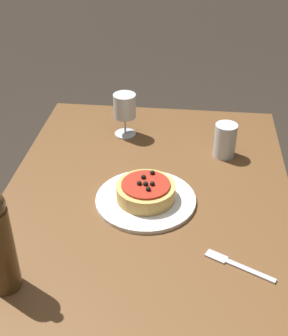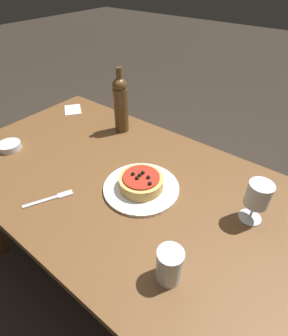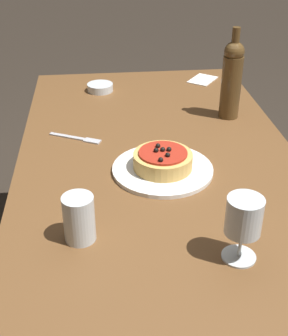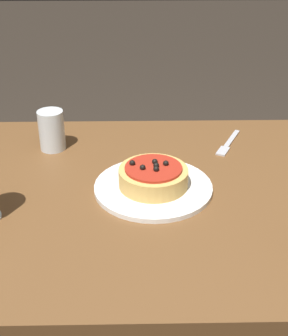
{
  "view_description": "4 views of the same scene",
  "coord_description": "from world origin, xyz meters",
  "px_view_note": "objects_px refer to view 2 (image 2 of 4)",
  "views": [
    {
      "loc": [
        0.92,
        0.11,
        1.52
      ],
      "look_at": [
        -0.13,
        -0.01,
        0.81
      ],
      "focal_mm": 50.0,
      "sensor_mm": 36.0,
      "label": 1
    },
    {
      "loc": [
        -0.58,
        0.56,
        1.39
      ],
      "look_at": [
        -0.14,
        -0.0,
        0.81
      ],
      "focal_mm": 28.0,
      "sensor_mm": 36.0,
      "label": 2
    },
    {
      "loc": [
        -1.25,
        0.17,
        1.39
      ],
      "look_at": [
        -0.14,
        0.05,
        0.73
      ],
      "focal_mm": 50.0,
      "sensor_mm": 36.0,
      "label": 3
    },
    {
      "loc": [
        -0.17,
        -0.96,
        1.3
      ],
      "look_at": [
        -0.15,
        -0.03,
        0.78
      ],
      "focal_mm": 50.0,
      "sensor_mm": 36.0,
      "label": 4
    }
  ],
  "objects_px": {
    "wine_bottle": "(121,104)",
    "water_cup": "(169,265)",
    "wine_glass": "(258,196)",
    "fork": "(52,198)",
    "dinner_plate": "(141,188)",
    "pizza": "(141,182)",
    "dining_table": "(118,190)",
    "side_bowl": "(9,146)"
  },
  "relations": [
    {
      "from": "dining_table",
      "to": "wine_glass",
      "type": "height_order",
      "value": "wine_glass"
    },
    {
      "from": "dinner_plate",
      "to": "pizza",
      "type": "height_order",
      "value": "pizza"
    },
    {
      "from": "water_cup",
      "to": "side_bowl",
      "type": "xyz_separation_m",
      "value": [
        0.91,
        -0.07,
        -0.04
      ]
    },
    {
      "from": "dinner_plate",
      "to": "water_cup",
      "type": "relative_size",
      "value": 2.53
    },
    {
      "from": "dinner_plate",
      "to": "wine_glass",
      "type": "xyz_separation_m",
      "value": [
        -0.38,
        -0.12,
        0.1
      ]
    },
    {
      "from": "wine_glass",
      "to": "water_cup",
      "type": "distance_m",
      "value": 0.36
    },
    {
      "from": "wine_glass",
      "to": "wine_bottle",
      "type": "bearing_deg",
      "value": -13.04
    },
    {
      "from": "pizza",
      "to": "fork",
      "type": "height_order",
      "value": "pizza"
    },
    {
      "from": "dinner_plate",
      "to": "fork",
      "type": "xyz_separation_m",
      "value": [
        0.22,
        0.24,
        -0.0
      ]
    },
    {
      "from": "pizza",
      "to": "wine_bottle",
      "type": "bearing_deg",
      "value": -39.41
    },
    {
      "from": "dinner_plate",
      "to": "dining_table",
      "type": "bearing_deg",
      "value": -1.54
    },
    {
      "from": "wine_glass",
      "to": "fork",
      "type": "xyz_separation_m",
      "value": [
        0.6,
        0.35,
        -0.1
      ]
    },
    {
      "from": "dining_table",
      "to": "wine_glass",
      "type": "xyz_separation_m",
      "value": [
        -0.5,
        -0.11,
        0.19
      ]
    },
    {
      "from": "side_bowl",
      "to": "wine_bottle",
      "type": "bearing_deg",
      "value": -123.47
    },
    {
      "from": "wine_glass",
      "to": "pizza",
      "type": "bearing_deg",
      "value": 17.31
    },
    {
      "from": "wine_glass",
      "to": "water_cup",
      "type": "xyz_separation_m",
      "value": [
        0.1,
        0.34,
        -0.05
      ]
    },
    {
      "from": "dinner_plate",
      "to": "side_bowl",
      "type": "xyz_separation_m",
      "value": [
        0.64,
        0.16,
        0.01
      ]
    },
    {
      "from": "dining_table",
      "to": "side_bowl",
      "type": "bearing_deg",
      "value": 17.37
    },
    {
      "from": "wine_bottle",
      "to": "side_bowl",
      "type": "xyz_separation_m",
      "value": [
        0.29,
        0.44,
        -0.13
      ]
    },
    {
      "from": "side_bowl",
      "to": "fork",
      "type": "distance_m",
      "value": 0.42
    },
    {
      "from": "wine_bottle",
      "to": "fork",
      "type": "xyz_separation_m",
      "value": [
        -0.12,
        0.52,
        -0.14
      ]
    },
    {
      "from": "dinner_plate",
      "to": "side_bowl",
      "type": "height_order",
      "value": "side_bowl"
    },
    {
      "from": "dining_table",
      "to": "side_bowl",
      "type": "xyz_separation_m",
      "value": [
        0.51,
        0.16,
        0.1
      ]
    },
    {
      "from": "dining_table",
      "to": "wine_glass",
      "type": "distance_m",
      "value": 0.55
    },
    {
      "from": "wine_bottle",
      "to": "fork",
      "type": "height_order",
      "value": "wine_bottle"
    },
    {
      "from": "water_cup",
      "to": "fork",
      "type": "height_order",
      "value": "water_cup"
    },
    {
      "from": "wine_glass",
      "to": "wine_bottle",
      "type": "distance_m",
      "value": 0.74
    },
    {
      "from": "dinner_plate",
      "to": "fork",
      "type": "height_order",
      "value": "dinner_plate"
    },
    {
      "from": "water_cup",
      "to": "dinner_plate",
      "type": "bearing_deg",
      "value": -39.17
    },
    {
      "from": "wine_glass",
      "to": "fork",
      "type": "relative_size",
      "value": 0.91
    },
    {
      "from": "dining_table",
      "to": "side_bowl",
      "type": "distance_m",
      "value": 0.55
    },
    {
      "from": "wine_bottle",
      "to": "water_cup",
      "type": "xyz_separation_m",
      "value": [
        -0.62,
        0.51,
        -0.08
      ]
    },
    {
      "from": "dining_table",
      "to": "pizza",
      "type": "relative_size",
      "value": 8.66
    },
    {
      "from": "dining_table",
      "to": "dinner_plate",
      "type": "bearing_deg",
      "value": 178.46
    },
    {
      "from": "pizza",
      "to": "side_bowl",
      "type": "height_order",
      "value": "pizza"
    },
    {
      "from": "dining_table",
      "to": "pizza",
      "type": "xyz_separation_m",
      "value": [
        -0.13,
        0.0,
        0.12
      ]
    },
    {
      "from": "pizza",
      "to": "wine_bottle",
      "type": "distance_m",
      "value": 0.46
    },
    {
      "from": "dining_table",
      "to": "wine_bottle",
      "type": "relative_size",
      "value": 4.64
    },
    {
      "from": "dinner_plate",
      "to": "pizza",
      "type": "relative_size",
      "value": 1.72
    },
    {
      "from": "dinner_plate",
      "to": "water_cup",
      "type": "distance_m",
      "value": 0.36
    },
    {
      "from": "water_cup",
      "to": "dining_table",
      "type": "bearing_deg",
      "value": -29.61
    },
    {
      "from": "wine_bottle",
      "to": "fork",
      "type": "distance_m",
      "value": 0.55
    }
  ]
}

